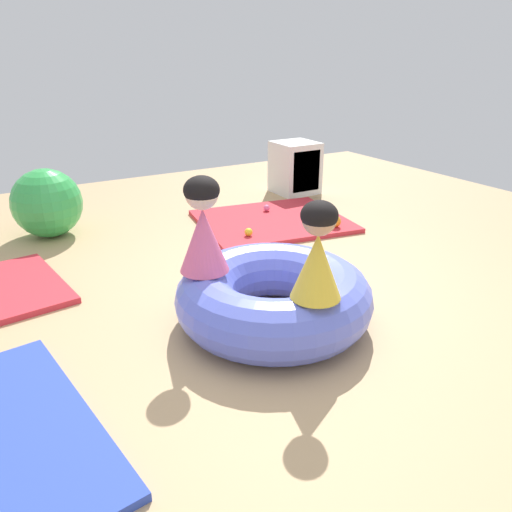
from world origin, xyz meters
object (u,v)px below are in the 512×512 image
object	(u,v)px
child_in_yellow	(318,252)
storage_cube	(296,168)
play_ball_pink	(267,208)
play_ball_orange	(335,221)
child_in_pink	(203,226)
play_ball_yellow	(249,232)
exercise_ball_large	(47,203)
inflatable_cushion	(274,297)

from	to	relation	value
child_in_yellow	storage_cube	world-z (taller)	child_in_yellow
play_ball_pink	play_ball_orange	distance (m)	0.76
child_in_pink	play_ball_yellow	world-z (taller)	child_in_pink
child_in_pink	play_ball_pink	bearing A→B (deg)	-92.64
play_ball_pink	exercise_ball_large	world-z (taller)	exercise_ball_large
play_ball_pink	exercise_ball_large	xyz separation A→B (m)	(-1.91, 0.45, 0.22)
play_ball_yellow	play_ball_pink	bearing A→B (deg)	46.09
play_ball_orange	exercise_ball_large	bearing A→B (deg)	151.99
play_ball_pink	exercise_ball_large	size ratio (longest dim) A/B	0.11
child_in_pink	storage_cube	world-z (taller)	child_in_pink
child_in_yellow	storage_cube	bearing A→B (deg)	86.18
inflatable_cushion	play_ball_yellow	size ratio (longest dim) A/B	16.57
child_in_pink	play_ball_pink	xyz separation A→B (m)	(1.40, 1.61, -0.54)
play_ball_orange	play_ball_yellow	bearing A→B (deg)	166.23
inflatable_cushion	child_in_pink	bearing A→B (deg)	150.30
child_in_pink	exercise_ball_large	distance (m)	2.14
play_ball_yellow	storage_cube	size ratio (longest dim) A/B	0.12
play_ball_pink	child_in_pink	bearing A→B (deg)	-131.15
child_in_pink	play_ball_pink	size ratio (longest dim) A/B	8.55
child_in_yellow	play_ball_orange	size ratio (longest dim) A/B	4.77
play_ball_pink	storage_cube	bearing A→B (deg)	36.82
child_in_yellow	play_ball_orange	xyz separation A→B (m)	(1.34, 1.48, -0.50)
play_ball_yellow	storage_cube	bearing A→B (deg)	40.96
child_in_yellow	storage_cube	size ratio (longest dim) A/B	0.89
storage_cube	play_ball_pink	bearing A→B (deg)	-143.18
child_in_yellow	play_ball_orange	bearing A→B (deg)	77.22
exercise_ball_large	storage_cube	size ratio (longest dim) A/B	1.04
play_ball_pink	play_ball_yellow	bearing A→B (deg)	-133.91
exercise_ball_large	child_in_pink	bearing A→B (deg)	-76.23
child_in_pink	storage_cube	xyz separation A→B (m)	(2.11, 2.14, -0.33)
inflatable_cushion	play_ball_pink	bearing A→B (deg)	59.38
inflatable_cushion	exercise_ball_large	distance (m)	2.41
child_in_pink	play_ball_yellow	xyz separation A→B (m)	(0.90, 1.09, -0.53)
inflatable_cushion	child_in_pink	xyz separation A→B (m)	(-0.34, 0.19, 0.44)
inflatable_cushion	play_ball_orange	size ratio (longest dim) A/B	10.85
play_ball_orange	exercise_ball_large	distance (m)	2.48
play_ball_orange	exercise_ball_large	size ratio (longest dim) A/B	0.18
exercise_ball_large	child_in_yellow	bearing A→B (deg)	-72.35
inflatable_cushion	play_ball_yellow	distance (m)	1.40
play_ball_yellow	exercise_ball_large	size ratio (longest dim) A/B	0.12
inflatable_cushion	exercise_ball_large	bearing A→B (deg)	110.53
play_ball_yellow	exercise_ball_large	world-z (taller)	exercise_ball_large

